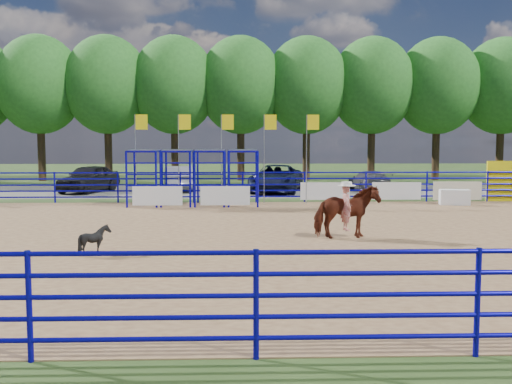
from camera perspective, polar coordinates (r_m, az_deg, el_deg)
The scene contains 13 objects.
ground at distance 17.69m, azimuth -1.04°, elevation -4.48°, with size 120.00×120.00×0.00m, color #364F1F.
arena_dirt at distance 17.69m, azimuth -1.04°, elevation -4.45°, with size 30.00×20.00×0.02m, color #9C764E.
gravel_strip at distance 34.57m, azimuth -1.44°, elevation 0.17°, with size 40.00×10.00×0.01m, color slate.
announcer_table at distance 27.97m, azimuth 19.23°, elevation -0.49°, with size 1.33×0.62×0.71m, color white.
horse_and_rider at distance 17.36m, azimuth 9.03°, elevation -1.71°, with size 2.01×1.16×2.40m.
calf at distance 15.29m, azimuth -15.83°, elevation -4.63°, with size 0.63×0.70×0.78m, color black.
car_a at distance 34.72m, azimuth -16.38°, elevation 1.33°, with size 1.90×4.72×1.61m, color black.
car_b at distance 34.66m, azimuth -7.77°, elevation 1.37°, with size 1.57×4.49×1.48m, color gray.
car_c at distance 33.32m, azimuth 2.06°, elevation 1.36°, with size 2.63×5.71×1.59m, color black.
car_d at distance 34.19m, azimuth 11.27°, elevation 1.07°, with size 1.73×4.25×1.23m, color #505052.
perimeter_fence at distance 17.58m, azimuth -1.05°, elevation -2.07°, with size 30.10×20.10×1.50m.
chute_assembly at distance 26.39m, azimuth -5.45°, elevation 1.38°, with size 19.32×2.41×4.20m.
treeline at distance 43.69m, azimuth -1.55°, elevation 11.07°, with size 56.40×6.40×11.24m.
Camera 1 is at (-0.24, -17.45, 2.91)m, focal length 40.00 mm.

